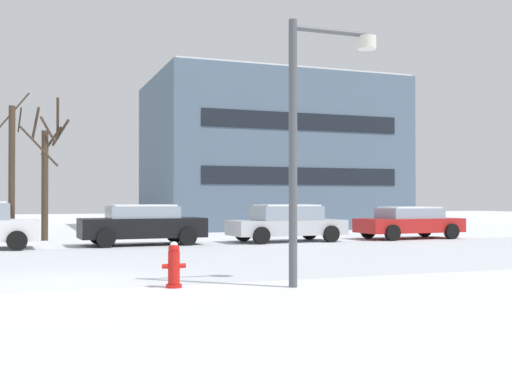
% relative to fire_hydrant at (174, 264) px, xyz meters
% --- Properties ---
extents(ground_plane, '(120.00, 120.00, 0.00)m').
position_rel_fire_hydrant_xyz_m(ground_plane, '(-1.97, 1.25, -0.43)').
color(ground_plane, white).
extents(road_surface, '(80.00, 9.93, 0.00)m').
position_rel_fire_hydrant_xyz_m(road_surface, '(-1.97, 5.22, -0.43)').
color(road_surface, silver).
rests_on(road_surface, ground).
extents(fire_hydrant, '(0.44, 0.30, 0.86)m').
position_rel_fire_hydrant_xyz_m(fire_hydrant, '(0.00, 0.00, 0.00)').
color(fire_hydrant, red).
rests_on(fire_hydrant, ground).
extents(street_lamp, '(1.84, 0.36, 5.01)m').
position_rel_fire_hydrant_xyz_m(street_lamp, '(2.46, -0.71, 2.69)').
color(street_lamp, '#4C4F54').
rests_on(street_lamp, ground).
extents(parked_car_black, '(4.46, 2.12, 1.45)m').
position_rel_fire_hydrant_xyz_m(parked_car_black, '(1.34, 11.05, 0.32)').
color(parked_car_black, black).
rests_on(parked_car_black, ground).
extents(parked_car_silver, '(4.51, 2.17, 1.43)m').
position_rel_fire_hydrant_xyz_m(parked_car_silver, '(6.86, 10.84, 0.30)').
color(parked_car_silver, silver).
rests_on(parked_car_silver, ground).
extents(parked_car_red, '(4.51, 2.13, 1.33)m').
position_rel_fire_hydrant_xyz_m(parked_car_red, '(12.38, 10.81, 0.26)').
color(parked_car_red, red).
rests_on(parked_car_red, ground).
extents(tree_far_mid, '(1.91, 1.91, 5.67)m').
position_rel_fire_hydrant_xyz_m(tree_far_mid, '(-1.83, 14.82, 2.19)').
color(tree_far_mid, '#423326').
rests_on(tree_far_mid, ground).
extents(tree_far_right, '(1.73, 1.83, 6.03)m').
position_rel_fire_hydrant_xyz_m(tree_far_right, '(-3.07, 15.26, 2.47)').
color(tree_far_right, '#423326').
rests_on(tree_far_right, ground).
extents(building_far_right, '(13.73, 10.02, 8.63)m').
position_rel_fire_hydrant_xyz_m(building_far_right, '(10.96, 23.29, 3.88)').
color(building_far_right, slate).
rests_on(building_far_right, ground).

